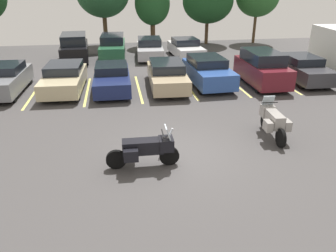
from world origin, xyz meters
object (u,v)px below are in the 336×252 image
car_maroon (262,68)px  car_charcoal (302,69)px  motorcycle_touring (146,148)px  car_far_white (185,48)px  car_far_silver (150,48)px  car_tan (167,75)px  car_far_black (75,47)px  car_navy (112,78)px  car_blue (208,71)px  car_grey (4,79)px  car_far_green (113,47)px  motorcycle_second (273,120)px  car_champagne (64,78)px

car_maroon → car_charcoal: size_ratio=0.95×
motorcycle_touring → car_far_white: 16.30m
car_charcoal → car_far_silver: bearing=136.6°
car_tan → car_far_black: bearing=126.3°
car_charcoal → car_navy: bearing=-179.9°
car_far_black → car_far_silver: size_ratio=0.97×
car_blue → car_far_white: car_blue is taller
car_grey → car_far_silver: bearing=41.3°
car_charcoal → car_far_black: car_far_black is taller
car_blue → car_far_silver: (-2.43, 7.53, -0.06)m
car_navy → car_far_green: 7.59m
car_navy → car_far_silver: 8.16m
motorcycle_touring → car_grey: 10.72m
car_tan → car_far_green: (-2.83, 7.61, 0.17)m
car_navy → car_far_white: bearing=53.1°
car_blue → car_tan: bearing=-176.4°
car_tan → car_blue: bearing=3.6°
motorcycle_touring → motorcycle_second: motorcycle_second is taller
car_champagne → car_far_white: 10.81m
car_far_green → car_far_silver: 2.74m
car_tan → car_far_white: bearing=70.6°
car_maroon → car_far_black: bearing=144.1°
car_tan → car_charcoal: car_charcoal is taller
motorcycle_second → motorcycle_touring: bearing=-163.9°
car_navy → car_blue: car_blue is taller
motorcycle_second → car_tan: size_ratio=0.44×
car_charcoal → car_far_black: bearing=150.9°
car_grey → car_maroon: car_maroon is taller
car_champagne → car_far_black: size_ratio=0.98×
car_blue → car_far_black: (-7.89, 7.44, 0.18)m
car_far_silver → car_far_white: 2.73m
car_champagne → car_navy: bearing=-4.5°
car_navy → car_champagne: bearing=175.5°
motorcycle_touring → car_blue: 9.37m
car_far_green → car_far_white: (5.45, -0.16, -0.20)m
car_navy → car_far_black: car_far_black is taller
car_blue → car_far_white: 7.31m
car_champagne → car_far_white: bearing=42.0°
car_blue → car_far_green: bearing=124.6°
motorcycle_second → car_far_black: size_ratio=0.47×
car_charcoal → car_far_green: 13.18m
car_grey → car_maroon: (13.75, -0.65, 0.19)m
car_maroon → car_far_silver: (-5.41, 7.97, -0.22)m
car_grey → car_tan: car_grey is taller
motorcycle_touring → car_far_black: 16.18m
car_champagne → car_far_silver: (5.32, 7.46, 0.01)m
car_blue → car_far_white: size_ratio=0.97×
car_tan → car_far_silver: size_ratio=1.04×
car_charcoal → car_far_silver: car_far_silver is taller
car_grey → car_tan: size_ratio=0.90×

